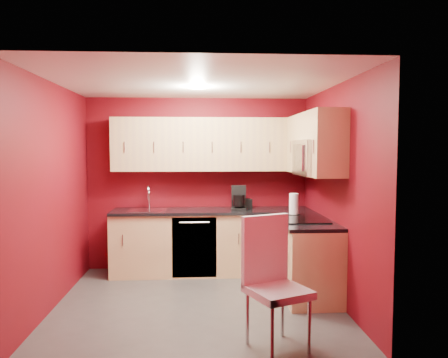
{
  "coord_description": "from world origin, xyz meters",
  "views": [
    {
      "loc": [
        0.01,
        -4.91,
        1.77
      ],
      "look_at": [
        0.33,
        0.55,
        1.39
      ],
      "focal_mm": 35.0,
      "sensor_mm": 36.0,
      "label": 1
    }
  ],
  "objects": [
    {
      "name": "sink",
      "position": [
        -0.7,
        1.2,
        0.94
      ],
      "size": [
        0.52,
        0.42,
        0.35
      ],
      "color": "silver",
      "rests_on": "countertop_back"
    },
    {
      "name": "microwave",
      "position": [
        1.39,
        0.2,
        1.66
      ],
      "size": [
        0.42,
        0.76,
        0.42
      ],
      "color": "silver",
      "rests_on": "upper_cabinets_right"
    },
    {
      "name": "upper_cabinets_back",
      "position": [
        0.2,
        1.32,
        1.83
      ],
      "size": [
        2.8,
        0.35,
        0.75
      ],
      "primitive_type": "cube",
      "color": "tan",
      "rests_on": "wall_back"
    },
    {
      "name": "floor",
      "position": [
        0.0,
        0.0,
        0.0
      ],
      "size": [
        3.2,
        3.2,
        0.0
      ],
      "primitive_type": "plane",
      "color": "#44413F",
      "rests_on": "ground"
    },
    {
      "name": "cooktop",
      "position": [
        1.28,
        0.2,
        0.92
      ],
      "size": [
        0.5,
        0.55,
        0.01
      ],
      "primitive_type": "cube",
      "color": "black",
      "rests_on": "countertop_right"
    },
    {
      "name": "dining_chair",
      "position": [
        0.7,
        -1.2,
        0.58
      ],
      "size": [
        0.63,
        0.64,
        1.16
      ],
      "primitive_type": null,
      "rotation": [
        0.0,
        0.0,
        0.41
      ],
      "color": "silver",
      "rests_on": "floor"
    },
    {
      "name": "wall_front",
      "position": [
        0.0,
        -1.5,
        1.25
      ],
      "size": [
        3.2,
        0.0,
        3.2
      ],
      "primitive_type": "plane",
      "rotation": [
        -1.57,
        0.0,
        0.0
      ],
      "color": "maroon",
      "rests_on": "floor"
    },
    {
      "name": "countertop_back",
      "position": [
        0.2,
        1.19,
        0.89
      ],
      "size": [
        2.8,
        0.63,
        0.04
      ],
      "primitive_type": "cube",
      "color": "black",
      "rests_on": "base_cabinets_back"
    },
    {
      "name": "ceiling",
      "position": [
        0.0,
        0.0,
        2.5
      ],
      "size": [
        3.2,
        3.2,
        0.0
      ],
      "primitive_type": "plane",
      "rotation": [
        3.14,
        0.0,
        0.0
      ],
      "color": "white",
      "rests_on": "wall_back"
    },
    {
      "name": "wall_left",
      "position": [
        -1.6,
        0.0,
        1.25
      ],
      "size": [
        0.0,
        3.0,
        3.0
      ],
      "primitive_type": "plane",
      "rotation": [
        1.57,
        0.0,
        1.57
      ],
      "color": "maroon",
      "rests_on": "floor"
    },
    {
      "name": "dishwasher_front",
      "position": [
        -0.05,
        0.91,
        0.43
      ],
      "size": [
        0.6,
        0.02,
        0.82
      ],
      "primitive_type": "cube",
      "color": "black",
      "rests_on": "base_cabinets_back"
    },
    {
      "name": "wall_right",
      "position": [
        1.6,
        0.0,
        1.25
      ],
      "size": [
        0.0,
        3.0,
        3.0
      ],
      "primitive_type": "plane",
      "rotation": [
        1.57,
        0.0,
        -1.57
      ],
      "color": "maroon",
      "rests_on": "floor"
    },
    {
      "name": "wall_back",
      "position": [
        0.0,
        1.5,
        1.25
      ],
      "size": [
        3.2,
        0.0,
        3.2
      ],
      "primitive_type": "plane",
      "rotation": [
        1.57,
        0.0,
        0.0
      ],
      "color": "maroon",
      "rests_on": "floor"
    },
    {
      "name": "base_cabinets_right",
      "position": [
        1.3,
        0.25,
        0.43
      ],
      "size": [
        0.6,
        1.3,
        0.87
      ],
      "primitive_type": "cube",
      "color": "#EACB85",
      "rests_on": "floor"
    },
    {
      "name": "coffee_maker",
      "position": [
        0.57,
        1.12,
        1.08
      ],
      "size": [
        0.23,
        0.29,
        0.34
      ],
      "primitive_type": null,
      "rotation": [
        0.0,
        0.0,
        -0.09
      ],
      "color": "black",
      "rests_on": "countertop_back"
    },
    {
      "name": "downlight",
      "position": [
        0.0,
        0.3,
        2.48
      ],
      "size": [
        0.2,
        0.2,
        0.01
      ],
      "primitive_type": "cylinder",
      "color": "white",
      "rests_on": "ceiling"
    },
    {
      "name": "napkin_holder",
      "position": [
        0.7,
        1.26,
        0.98
      ],
      "size": [
        0.15,
        0.15,
        0.14
      ],
      "primitive_type": null,
      "rotation": [
        0.0,
        0.0,
        0.2
      ],
      "color": "black",
      "rests_on": "countertop_back"
    },
    {
      "name": "countertop_right",
      "position": [
        1.29,
        0.23,
        0.89
      ],
      "size": [
        0.63,
        1.27,
        0.04
      ],
      "primitive_type": "cube",
      "color": "black",
      "rests_on": "base_cabinets_right"
    },
    {
      "name": "upper_cabinets_right",
      "position": [
        1.42,
        0.44,
        1.89
      ],
      "size": [
        0.35,
        1.55,
        0.75
      ],
      "color": "tan",
      "rests_on": "wall_right"
    },
    {
      "name": "paper_towel",
      "position": [
        1.24,
        0.63,
        1.05
      ],
      "size": [
        0.19,
        0.19,
        0.28
      ],
      "primitive_type": null,
      "rotation": [
        0.0,
        0.0,
        -0.22
      ],
      "color": "white",
      "rests_on": "countertop_right"
    },
    {
      "name": "base_cabinets_back",
      "position": [
        0.2,
        1.2,
        0.43
      ],
      "size": [
        2.8,
        0.6,
        0.87
      ],
      "primitive_type": "cube",
      "color": "#EACB85",
      "rests_on": "floor"
    }
  ]
}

